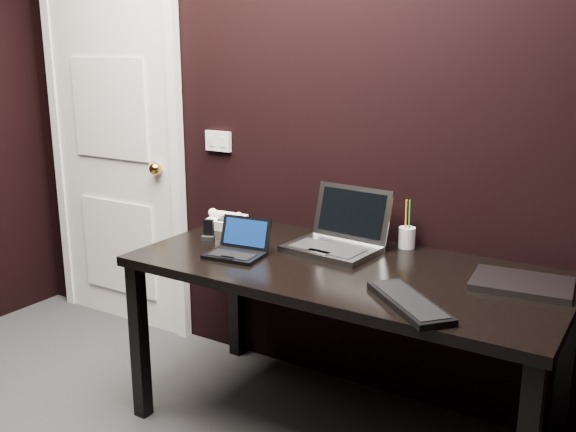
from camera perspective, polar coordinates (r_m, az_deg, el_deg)
The scene contains 11 objects.
wall_back at distance 2.92m, azimuth 3.60°, elevation 9.30°, with size 4.00×4.00×0.00m, color black.
door at distance 3.76m, azimuth -15.14°, elevation 6.09°, with size 0.99×0.10×2.14m.
wall_switch at distance 3.27m, azimuth -6.22°, elevation 6.63°, with size 0.15×0.02×0.10m.
desk at distance 2.58m, azimuth 5.01°, elevation -6.02°, with size 1.70×0.80×0.74m.
netbook at distance 2.66m, azimuth -4.51°, elevation -2.91°, with size 0.25×0.23×0.15m.
silver_laptop at distance 2.73m, azimuth 4.38°, elevation -2.03°, with size 0.39×0.36×0.25m.
ext_keyboard at distance 2.19m, azimuth 10.72°, elevation -7.55°, with size 0.38×0.36×0.02m.
closed_laptop at distance 2.46m, azimuth 20.06°, elevation -5.67°, with size 0.37×0.28×0.02m.
desk_phone at distance 3.07m, azimuth -5.49°, elevation -0.43°, with size 0.20×0.15×0.10m.
mobile_phone at distance 2.90m, azimuth -7.07°, elevation -1.43°, with size 0.06×0.06×0.09m.
pen_cup at distance 2.80m, azimuth 10.52°, elevation -1.81°, with size 0.07×0.07×0.21m.
Camera 1 is at (1.38, -0.76, 1.57)m, focal length 40.00 mm.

